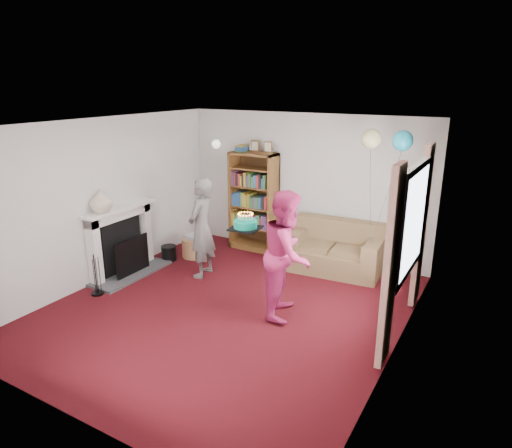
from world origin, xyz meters
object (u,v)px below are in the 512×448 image
Objects in this scene: bookcase at (254,202)px; person_magenta at (287,254)px; person_striped at (202,228)px; birthday_cake at (245,224)px; sofa at (335,251)px.

bookcase is 1.18× the size of person_magenta.
birthday_cake is at bearing 60.47° from person_striped.
bookcase reaches higher than sofa.
person_magenta is at bearing 66.81° from person_striped.
bookcase is 1.79m from sofa.
birthday_cake is (1.05, -0.41, 0.34)m from person_striped.
person_striped is (-0.08, -1.53, -0.09)m from bookcase.
person_magenta is 4.39× the size of birthday_cake.
bookcase reaches higher than birthday_cake.
birthday_cake is at bearing -116.76° from sofa.
bookcase is 1.53m from person_striped.
person_striped is at bearing -92.83° from bookcase.
person_magenta is 0.73m from birthday_cake.
birthday_cake reaches higher than sofa.
person_striped reaches higher than sofa.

